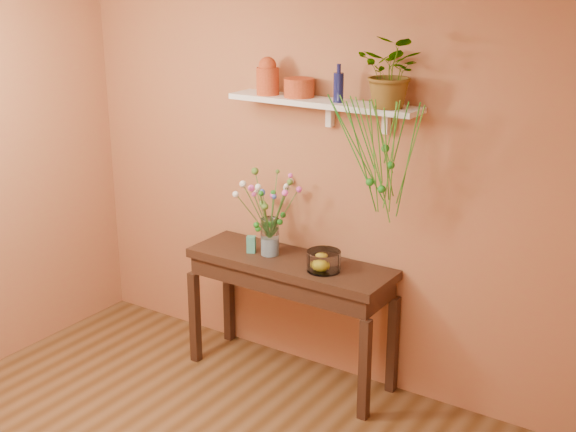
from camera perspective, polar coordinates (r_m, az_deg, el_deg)
room at (r=3.64m, az=-13.59°, el=-4.89°), size 4.04×4.04×2.70m
sideboard at (r=5.18m, az=0.16°, el=-4.54°), size 1.43×0.46×0.87m
wall_shelf at (r=4.86m, az=2.73°, el=8.36°), size 1.30×0.24×0.19m
terracotta_jug at (r=5.03m, az=-1.53°, el=10.32°), size 0.19×0.19×0.24m
terracotta_pot at (r=4.95m, az=0.83°, el=9.52°), size 0.23×0.23×0.12m
blue_bottle at (r=4.76m, az=3.78°, el=9.58°), size 0.06×0.06×0.23m
spider_plant at (r=4.57m, az=7.81°, el=10.57°), size 0.39×0.34×0.42m
plant_fronds at (r=4.51m, az=6.89°, el=4.23°), size 0.64×0.37×0.76m
glass_vase at (r=5.17m, az=-1.36°, el=-1.75°), size 0.12×0.12×0.26m
bouquet at (r=5.09m, az=-1.49°, el=1.30°), size 0.39×0.47×0.46m
glass_bowl at (r=4.93m, az=2.68°, el=-3.41°), size 0.22×0.22×0.13m
lemon at (r=4.93m, az=2.50°, el=-3.58°), size 0.08×0.08×0.08m
carton at (r=5.23m, az=-2.75°, el=-2.13°), size 0.07×0.06×0.12m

